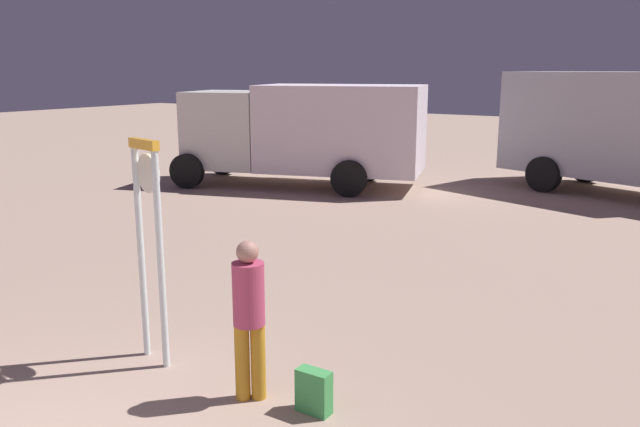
% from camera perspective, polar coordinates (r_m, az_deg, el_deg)
% --- Properties ---
extents(standing_clock, '(0.49, 0.19, 2.38)m').
position_cam_1_polar(standing_clock, '(6.79, -15.00, -1.33)').
color(standing_clock, white).
rests_on(standing_clock, ground_plane).
extents(person_near_clock, '(0.30, 0.30, 1.55)m').
position_cam_1_polar(person_near_clock, '(5.99, -6.36, -8.78)').
color(person_near_clock, '#C68621').
rests_on(person_near_clock, ground_plane).
extents(backpack, '(0.32, 0.19, 0.41)m').
position_cam_1_polar(backpack, '(6.01, -0.51, -15.63)').
color(backpack, '#3F994D').
rests_on(backpack, ground_plane).
extents(box_truck_near, '(6.83, 4.19, 2.66)m').
position_cam_1_polar(box_truck_near, '(16.93, -1.22, 7.50)').
color(box_truck_near, white).
rests_on(box_truck_near, ground_plane).
extents(box_truck_far, '(7.09, 4.21, 2.99)m').
position_cam_1_polar(box_truck_far, '(17.26, 26.11, 6.73)').
color(box_truck_far, silver).
rests_on(box_truck_far, ground_plane).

